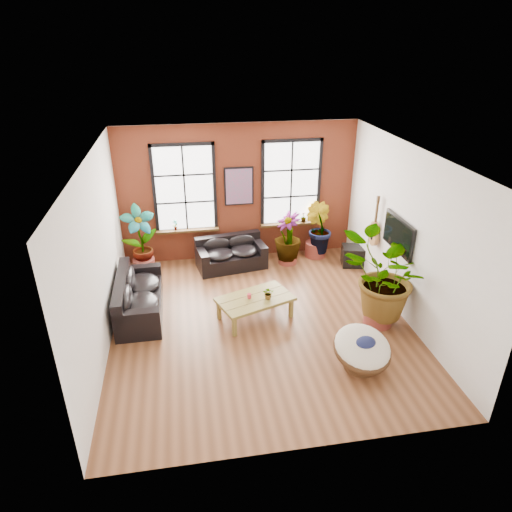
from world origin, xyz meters
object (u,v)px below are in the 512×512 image
(sofa_left, at_px, (137,297))
(coffee_table, at_px, (255,300))
(papasan_chair, at_px, (362,349))
(sofa_back, at_px, (231,254))

(sofa_left, bearing_deg, coffee_table, -104.39)
(coffee_table, bearing_deg, papasan_chair, -70.10)
(papasan_chair, bearing_deg, coffee_table, 118.36)
(papasan_chair, bearing_deg, sofa_back, 100.88)
(sofa_back, bearing_deg, coffee_table, -94.09)
(sofa_left, bearing_deg, papasan_chair, -122.16)
(sofa_left, xyz_separation_m, coffee_table, (2.43, -0.60, 0.05))
(sofa_left, xyz_separation_m, papasan_chair, (4.04, -2.48, 0.02))
(sofa_left, relative_size, coffee_table, 1.25)
(sofa_back, bearing_deg, papasan_chair, -76.40)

